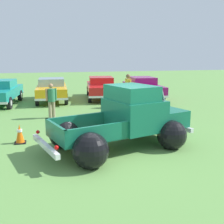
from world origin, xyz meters
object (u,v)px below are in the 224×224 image
at_px(show_car_3, 143,87).
at_px(show_car_1, 52,89).
at_px(spectator_1, 128,88).
at_px(lane_cone_1, 20,134).
at_px(show_car_2, 101,87).
at_px(vintage_pickup_truck, 127,123).
at_px(spectator_0, 51,99).
at_px(lane_cone_0, 104,121).

bearing_deg(show_car_3, show_car_1, -91.36).
height_order(spectator_1, lane_cone_1, spectator_1).
bearing_deg(show_car_2, show_car_3, 81.24).
distance_m(vintage_pickup_truck, lane_cone_1, 3.52).
xyz_separation_m(show_car_3, spectator_0, (-6.10, -4.23, 0.11)).
relative_size(spectator_0, lane_cone_1, 2.51).
relative_size(show_car_1, show_car_2, 0.92).
bearing_deg(lane_cone_0, show_car_3, 57.65).
distance_m(show_car_2, spectator_0, 6.12).
xyz_separation_m(show_car_1, spectator_0, (-0.24, -4.78, 0.11)).
height_order(vintage_pickup_truck, show_car_1, vintage_pickup_truck).
relative_size(show_car_3, lane_cone_0, 7.32).
height_order(show_car_2, lane_cone_0, show_car_2).
xyz_separation_m(vintage_pickup_truck, show_car_3, (4.01, 8.89, 0.02)).
height_order(show_car_1, show_car_3, same).
distance_m(show_car_1, spectator_0, 4.79).
distance_m(show_car_3, lane_cone_0, 7.92).
bearing_deg(show_car_2, spectator_0, -25.97).
height_order(show_car_2, lane_cone_1, show_car_2).
bearing_deg(lane_cone_1, spectator_1, 43.31).
xyz_separation_m(spectator_0, lane_cone_1, (-1.20, -3.50, -0.58)).
distance_m(vintage_pickup_truck, show_car_3, 9.75).
relative_size(spectator_1, lane_cone_0, 2.91).
distance_m(spectator_1, lane_cone_0, 4.74).
xyz_separation_m(show_car_1, spectator_1, (3.97, -3.18, 0.28)).
bearing_deg(show_car_1, lane_cone_0, 16.12).
height_order(show_car_1, spectator_1, spectator_1).
distance_m(vintage_pickup_truck, spectator_0, 5.12).
xyz_separation_m(show_car_1, lane_cone_0, (1.63, -7.24, -0.47)).
height_order(vintage_pickup_truck, show_car_3, vintage_pickup_truck).
relative_size(vintage_pickup_truck, spectator_1, 2.71).
distance_m(show_car_2, spectator_1, 3.54).
distance_m(spectator_0, lane_cone_1, 3.74).
bearing_deg(vintage_pickup_truck, spectator_0, 98.28).
xyz_separation_m(show_car_2, lane_cone_0, (-1.60, -7.50, -0.47)).
relative_size(show_car_3, lane_cone_1, 7.32).
bearing_deg(show_car_2, lane_cone_1, -20.12).
height_order(show_car_2, spectator_0, spectator_0).
height_order(show_car_3, spectator_0, spectator_0).
distance_m(show_car_1, lane_cone_1, 8.42).
bearing_deg(spectator_0, lane_cone_0, -161.32).
bearing_deg(show_car_2, lane_cone_0, -3.49).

